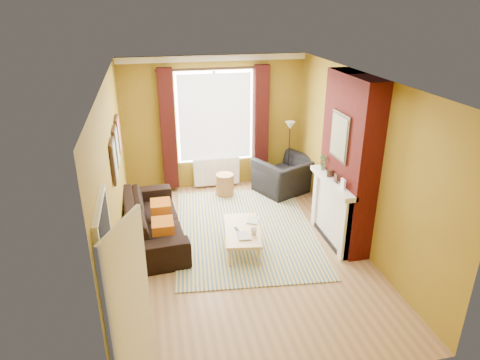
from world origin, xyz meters
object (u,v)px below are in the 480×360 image
Objects in this scene: floor_lamp at (290,136)px; wicker_stool at (225,185)px; sofa at (153,219)px; armchair at (286,175)px; coffee_table at (242,231)px.

wicker_stool is at bearing -170.93° from floor_lamp.
sofa is at bearing -136.81° from wicker_stool.
wicker_stool is (1.51, 1.42, -0.11)m from sofa.
sofa is at bearing 0.06° from armchair.
floor_lamp reaches higher than wicker_stool.
sofa is 1.97× the size of coffee_table.
coffee_table is at bearing 30.32° from armchair.
coffee_table is 0.82× the size of floor_lamp.
sofa is at bearing 162.17° from coffee_table.
coffee_table is at bearing -123.40° from floor_lamp.
armchair is 0.85m from floor_lamp.
armchair is 0.96× the size of coffee_table.
wicker_stool is (0.10, 2.13, -0.10)m from coffee_table.
wicker_stool is at bearing -29.38° from armchair.
wicker_stool is (-1.29, 0.09, -0.14)m from armchair.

